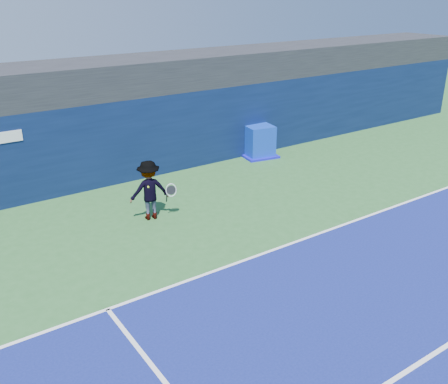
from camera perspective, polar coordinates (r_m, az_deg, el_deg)
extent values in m
plane|color=#2C612C|center=(12.13, 15.77, -11.81)|extent=(80.00, 80.00, 0.00)
cube|color=white|center=(13.88, 6.35, -6.34)|extent=(24.00, 0.10, 0.01)
cube|color=white|center=(11.25, 23.77, -16.00)|extent=(24.00, 0.10, 0.01)
cube|color=black|center=(19.62, -9.92, 13.12)|extent=(36.00, 3.00, 1.20)
cube|color=#0A1739|center=(19.18, -8.22, 6.58)|extent=(36.00, 1.00, 3.00)
cube|color=#0C2FB2|center=(21.12, 3.95, 5.86)|extent=(1.28, 1.28, 1.32)
cube|color=#110EC6|center=(21.30, 3.91, 4.27)|extent=(1.59, 1.59, 0.09)
imported|color=white|center=(15.31, -8.54, 0.21)|extent=(1.32, 0.93, 1.87)
cylinder|color=black|center=(15.39, -6.57, -0.70)|extent=(0.09, 0.16, 0.29)
torus|color=silver|center=(15.32, -6.06, 0.22)|extent=(0.34, 0.19, 0.33)
cylinder|color=black|center=(15.32, -6.06, 0.22)|extent=(0.29, 0.15, 0.28)
sphere|color=#D4F51B|center=(14.57, -8.66, 0.57)|extent=(0.06, 0.06, 0.06)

